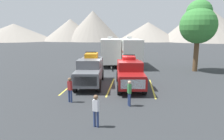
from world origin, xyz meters
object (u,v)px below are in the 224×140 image
(camper_trailer_a, at_px, (110,50))
(camper_trailer_b, at_px, (130,51))
(pickup_truck_b, at_px, (130,72))
(pickup_truck_a, at_px, (90,70))
(person_b, at_px, (70,88))
(person_a, at_px, (129,91))
(person_c, at_px, (96,109))

(camper_trailer_a, height_order, camper_trailer_b, camper_trailer_b)
(camper_trailer_b, bearing_deg, pickup_truck_b, -88.72)
(pickup_truck_a, xyz_separation_m, person_b, (-0.31, -4.50, -0.33))
(camper_trailer_a, relative_size, camper_trailer_b, 0.97)
(pickup_truck_a, relative_size, camper_trailer_b, 0.72)
(camper_trailer_b, distance_m, person_a, 14.19)
(pickup_truck_a, distance_m, camper_trailer_a, 10.19)
(camper_trailer_a, bearing_deg, person_c, -85.35)
(camper_trailer_b, xyz_separation_m, person_a, (0.31, -14.15, -1.11))
(camper_trailer_a, bearing_deg, pickup_truck_a, -92.90)
(pickup_truck_a, bearing_deg, person_c, -75.60)
(pickup_truck_a, relative_size, person_c, 3.71)
(pickup_truck_b, relative_size, camper_trailer_b, 0.71)
(pickup_truck_a, xyz_separation_m, person_a, (3.43, -4.73, -0.35))
(person_c, bearing_deg, person_a, 63.15)
(person_a, distance_m, person_c, 3.26)
(person_b, bearing_deg, pickup_truck_a, 86.12)
(pickup_truck_b, height_order, person_a, pickup_truck_b)
(pickup_truck_b, height_order, camper_trailer_b, camper_trailer_b)
(pickup_truck_b, relative_size, person_b, 3.59)
(pickup_truck_a, relative_size, person_b, 3.64)
(pickup_truck_b, xyz_separation_m, person_c, (-1.38, -7.31, -0.28))
(pickup_truck_a, relative_size, pickup_truck_b, 1.02)
(pickup_truck_b, height_order, camper_trailer_a, camper_trailer_a)
(pickup_truck_a, relative_size, person_a, 3.72)
(pickup_truck_b, distance_m, person_a, 4.41)
(pickup_truck_b, relative_size, person_c, 3.66)
(camper_trailer_a, distance_m, camper_trailer_b, 2.70)
(person_c, bearing_deg, pickup_truck_b, 79.34)
(pickup_truck_a, distance_m, person_c, 7.89)
(person_b, bearing_deg, camper_trailer_b, 76.18)
(pickup_truck_a, distance_m, person_b, 4.52)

